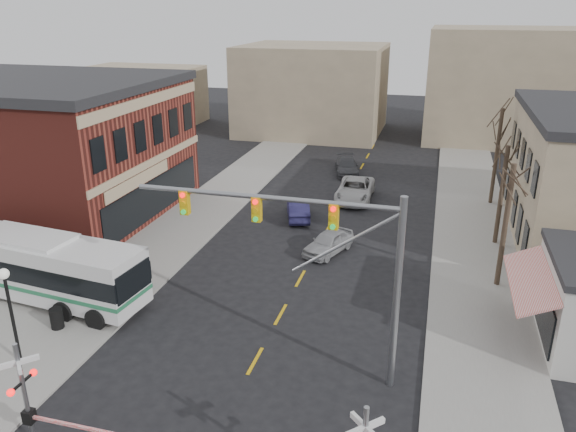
% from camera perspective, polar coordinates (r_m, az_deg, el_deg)
% --- Properties ---
extents(ground, '(160.00, 160.00, 0.00)m').
position_cam_1_polar(ground, '(23.39, -4.99, -17.21)').
color(ground, black).
rests_on(ground, ground).
extents(sidewalk_west, '(5.00, 60.00, 0.12)m').
position_cam_1_polar(sidewalk_west, '(43.03, -7.81, 1.14)').
color(sidewalk_west, gray).
rests_on(sidewalk_west, ground).
extents(sidewalk_east, '(5.00, 60.00, 0.12)m').
position_cam_1_polar(sidewalk_east, '(39.96, 18.21, -1.31)').
color(sidewalk_east, gray).
rests_on(sidewalk_east, ground).
extents(tree_east_a, '(0.28, 0.28, 6.75)m').
position_cam_1_polar(tree_east_a, '(31.39, 21.19, -0.96)').
color(tree_east_a, '#382B21').
rests_on(tree_east_a, sidewalk_east).
extents(tree_east_b, '(0.28, 0.28, 6.30)m').
position_cam_1_polar(tree_east_b, '(37.14, 20.85, 1.98)').
color(tree_east_b, '#382B21').
rests_on(tree_east_b, sidewalk_east).
extents(tree_east_c, '(0.28, 0.28, 7.20)m').
position_cam_1_polar(tree_east_c, '(44.71, 20.40, 5.67)').
color(tree_east_c, '#382B21').
rests_on(tree_east_c, sidewalk_east).
extents(transit_bus, '(13.13, 4.24, 3.32)m').
position_cam_1_polar(transit_bus, '(31.73, -24.81, -4.47)').
color(transit_bus, silver).
rests_on(transit_bus, ground).
extents(traffic_signal_mast, '(10.56, 0.30, 8.00)m').
position_cam_1_polar(traffic_signal_mast, '(21.33, 3.60, -3.03)').
color(traffic_signal_mast, gray).
rests_on(traffic_signal_mast, ground).
extents(rr_crossing_west, '(5.60, 1.36, 4.00)m').
position_cam_1_polar(rr_crossing_west, '(21.55, -24.25, -16.47)').
color(rr_crossing_west, gray).
rests_on(rr_crossing_west, ground).
extents(street_lamp, '(0.44, 0.44, 4.36)m').
position_cam_1_polar(street_lamp, '(25.65, -26.56, -7.33)').
color(street_lamp, black).
rests_on(street_lamp, sidewalk_west).
extents(trash_bin, '(0.60, 0.60, 0.99)m').
position_cam_1_polar(trash_bin, '(28.71, -22.45, -9.58)').
color(trash_bin, black).
rests_on(trash_bin, sidewalk_west).
extents(car_a, '(2.97, 4.36, 1.38)m').
position_cam_1_polar(car_a, '(34.49, 4.14, -2.66)').
color(car_a, '#9B9C9F').
rests_on(car_a, ground).
extents(car_b, '(2.66, 4.40, 1.37)m').
position_cam_1_polar(car_b, '(39.86, 1.03, 0.68)').
color(car_b, '#1D1A42').
rests_on(car_b, ground).
extents(car_c, '(2.83, 5.85, 1.61)m').
position_cam_1_polar(car_c, '(44.06, 6.83, 2.68)').
color(car_c, '#B9B9B9').
rests_on(car_c, ground).
extents(car_d, '(2.97, 5.03, 1.37)m').
position_cam_1_polar(car_d, '(50.83, 6.00, 5.02)').
color(car_d, '#404145').
rests_on(car_d, ground).
extents(pedestrian_near, '(0.58, 0.77, 1.90)m').
position_cam_1_polar(pedestrian_near, '(29.64, -19.96, -7.25)').
color(pedestrian_near, '#665A51').
rests_on(pedestrian_near, sidewalk_west).
extents(pedestrian_far, '(1.13, 1.02, 1.91)m').
position_cam_1_polar(pedestrian_far, '(32.14, -16.35, -4.57)').
color(pedestrian_far, '#2F3C53').
rests_on(pedestrian_far, sidewalk_west).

